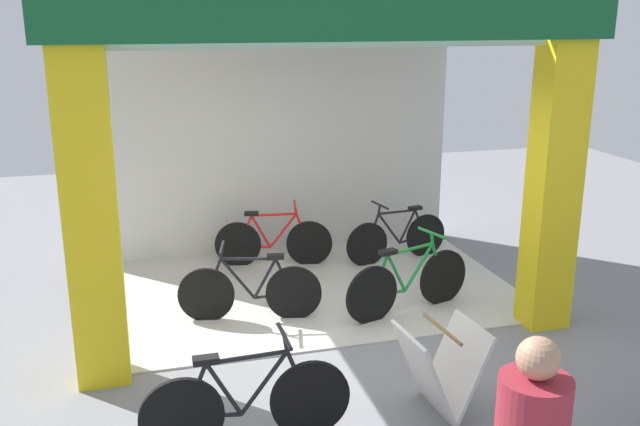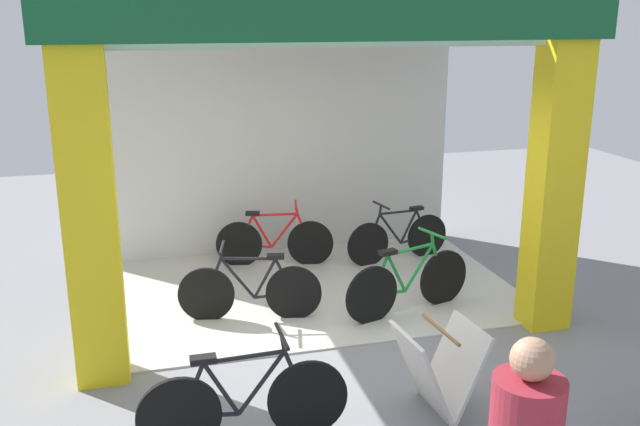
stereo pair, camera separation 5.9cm
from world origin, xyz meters
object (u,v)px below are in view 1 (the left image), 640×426
Objects in this scene: bicycle_inside_0 at (250,291)px; bicycle_parked_1 at (247,403)px; bicycle_inside_2 at (273,241)px; bicycle_inside_3 at (397,237)px; bicycle_inside_1 at (408,283)px; sandwich_board_sign at (440,369)px.

bicycle_inside_0 is 2.23m from bicycle_parked_1.
bicycle_parked_1 is at bearing -104.65° from bicycle_inside_2.
bicycle_inside_3 is at bearing 31.41° from bicycle_inside_0.
bicycle_inside_1 is 1.66m from bicycle_inside_3.
sandwich_board_sign is at bearing 2.34° from bicycle_parked_1.
bicycle_inside_2 is at bearing 171.25° from bicycle_inside_3.
bicycle_inside_1 is at bearing -59.19° from bicycle_inside_2.
sandwich_board_sign is at bearing -61.19° from bicycle_inside_0.
bicycle_parked_1 is at bearing -137.12° from bicycle_inside_1.
bicycle_inside_1 is 1.92m from sandwich_board_sign.
bicycle_inside_2 is 1.02× the size of bicycle_inside_3.
bicycle_inside_1 is 1.07× the size of bicycle_inside_3.
bicycle_inside_3 reaches higher than sandwich_board_sign.
bicycle_inside_2 is 3.73m from sandwich_board_sign.
bicycle_inside_0 reaches higher than sandwich_board_sign.
bicycle_inside_0 is at bearing 79.31° from bicycle_parked_1.
bicycle_inside_3 is 4.34m from bicycle_parked_1.
bicycle_inside_3 is at bearing 53.77° from bicycle_parked_1.
bicycle_inside_2 is 0.93× the size of bicycle_parked_1.
bicycle_inside_2 is 3.87m from bicycle_parked_1.
bicycle_inside_1 is at bearing -9.16° from bicycle_inside_0.
bicycle_inside_0 is at bearing -148.59° from bicycle_inside_3.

